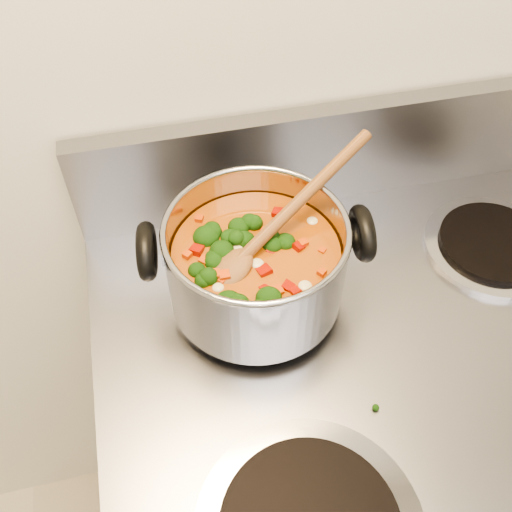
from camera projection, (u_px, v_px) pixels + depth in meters
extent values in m
cube|color=gray|center=(363.00, 491.00, 1.05)|extent=(0.78, 0.68, 0.92)
cube|color=gray|center=(340.00, 153.00, 0.84)|extent=(0.78, 0.03, 0.16)
cylinder|color=#A5A5AD|center=(243.00, 293.00, 0.77)|extent=(0.19, 0.19, 0.01)
cylinder|color=black|center=(243.00, 290.00, 0.76)|extent=(0.15, 0.15, 0.01)
cylinder|color=#A5A5AD|center=(492.00, 246.00, 0.82)|extent=(0.19, 0.19, 0.01)
cylinder|color=black|center=(494.00, 242.00, 0.82)|extent=(0.15, 0.15, 0.01)
cylinder|color=#9C9CA3|center=(256.00, 262.00, 0.71)|extent=(0.22, 0.22, 0.12)
torus|color=#9C9CA3|center=(256.00, 229.00, 0.66)|extent=(0.22, 0.22, 0.01)
cylinder|color=#9E3C0E|center=(256.00, 272.00, 0.72)|extent=(0.21, 0.21, 0.08)
torus|color=black|center=(147.00, 251.00, 0.67)|extent=(0.03, 0.08, 0.08)
torus|color=black|center=(362.00, 233.00, 0.69)|extent=(0.03, 0.08, 0.08)
ellipsoid|color=black|center=(253.00, 207.00, 0.74)|extent=(0.04, 0.04, 0.03)
ellipsoid|color=black|center=(300.00, 243.00, 0.70)|extent=(0.04, 0.04, 0.03)
ellipsoid|color=black|center=(234.00, 240.00, 0.70)|extent=(0.04, 0.04, 0.03)
ellipsoid|color=black|center=(253.00, 216.00, 0.73)|extent=(0.04, 0.04, 0.03)
ellipsoid|color=black|center=(219.00, 225.00, 0.72)|extent=(0.04, 0.04, 0.03)
ellipsoid|color=black|center=(254.00, 297.00, 0.64)|extent=(0.04, 0.04, 0.03)
ellipsoid|color=black|center=(293.00, 219.00, 0.73)|extent=(0.04, 0.04, 0.03)
ellipsoid|color=black|center=(311.00, 281.00, 0.66)|extent=(0.04, 0.04, 0.03)
ellipsoid|color=#9B1605|center=(310.00, 253.00, 0.69)|extent=(0.01, 0.01, 0.01)
ellipsoid|color=#9B1605|center=(256.00, 258.00, 0.68)|extent=(0.01, 0.01, 0.01)
ellipsoid|color=#9B1605|center=(189.00, 236.00, 0.71)|extent=(0.01, 0.01, 0.01)
ellipsoid|color=#9B1605|center=(274.00, 284.00, 0.66)|extent=(0.01, 0.01, 0.01)
ellipsoid|color=#9B1605|center=(209.00, 227.00, 0.72)|extent=(0.01, 0.01, 0.01)
ellipsoid|color=#9B1605|center=(192.00, 236.00, 0.71)|extent=(0.01, 0.01, 0.01)
ellipsoid|color=#9B1605|center=(318.00, 285.00, 0.66)|extent=(0.01, 0.01, 0.01)
ellipsoid|color=#9B1605|center=(255.00, 288.00, 0.65)|extent=(0.01, 0.01, 0.01)
ellipsoid|color=#9B1605|center=(203.00, 283.00, 0.66)|extent=(0.01, 0.01, 0.01)
ellipsoid|color=#9B1605|center=(279.00, 285.00, 0.66)|extent=(0.01, 0.01, 0.01)
ellipsoid|color=#9B1605|center=(306.00, 296.00, 0.65)|extent=(0.01, 0.01, 0.01)
ellipsoid|color=#9B1605|center=(281.00, 248.00, 0.69)|extent=(0.01, 0.01, 0.01)
ellipsoid|color=#B03A09|center=(261.00, 297.00, 0.64)|extent=(0.01, 0.01, 0.01)
ellipsoid|color=#B03A09|center=(296.00, 295.00, 0.65)|extent=(0.01, 0.01, 0.01)
ellipsoid|color=#B03A09|center=(236.00, 224.00, 0.72)|extent=(0.01, 0.01, 0.01)
ellipsoid|color=#B03A09|center=(205.00, 237.00, 0.71)|extent=(0.01, 0.01, 0.01)
ellipsoid|color=#B03A09|center=(186.00, 255.00, 0.69)|extent=(0.01, 0.01, 0.01)
ellipsoid|color=#B03A09|center=(299.00, 256.00, 0.68)|extent=(0.01, 0.01, 0.01)
ellipsoid|color=#B03A09|center=(279.00, 228.00, 0.71)|extent=(0.01, 0.01, 0.01)
ellipsoid|color=#B03A09|center=(308.00, 251.00, 0.69)|extent=(0.01, 0.01, 0.01)
ellipsoid|color=#B03A09|center=(296.00, 226.00, 0.72)|extent=(0.01, 0.01, 0.01)
ellipsoid|color=#B03A09|center=(216.00, 208.00, 0.74)|extent=(0.01, 0.01, 0.01)
ellipsoid|color=#B03A09|center=(229.00, 293.00, 0.65)|extent=(0.01, 0.01, 0.01)
ellipsoid|color=#B03A09|center=(265.00, 248.00, 0.69)|extent=(0.01, 0.01, 0.01)
ellipsoid|color=beige|center=(233.00, 258.00, 0.68)|extent=(0.02, 0.02, 0.01)
ellipsoid|color=beige|center=(239.00, 203.00, 0.74)|extent=(0.02, 0.02, 0.01)
ellipsoid|color=beige|center=(294.00, 251.00, 0.69)|extent=(0.02, 0.02, 0.01)
ellipsoid|color=beige|center=(310.00, 217.00, 0.73)|extent=(0.02, 0.02, 0.01)
ellipsoid|color=beige|center=(208.00, 214.00, 0.73)|extent=(0.02, 0.02, 0.01)
ellipsoid|color=beige|center=(320.00, 275.00, 0.67)|extent=(0.02, 0.02, 0.01)
ellipsoid|color=brown|center=(229.00, 271.00, 0.67)|extent=(0.09, 0.08, 0.04)
cylinder|color=brown|center=(300.00, 200.00, 0.70)|extent=(0.22, 0.14, 0.09)
ellipsoid|color=black|center=(387.00, 285.00, 0.78)|extent=(0.01, 0.01, 0.01)
ellipsoid|color=black|center=(309.00, 227.00, 0.85)|extent=(0.01, 0.01, 0.01)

